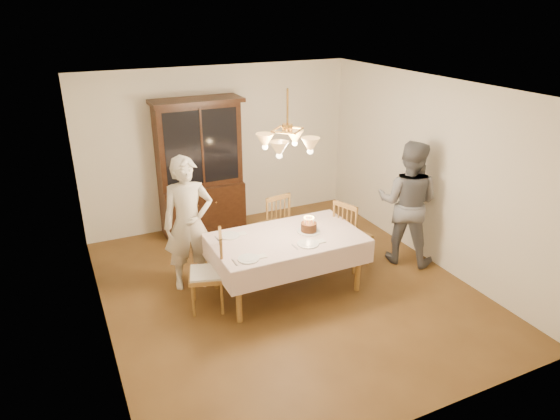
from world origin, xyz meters
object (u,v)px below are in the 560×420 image
dining_table (287,242)px  birthday_cake (309,228)px  china_hutch (200,170)px  chair_far_side (271,228)px  elderly_woman (188,224)px

dining_table → birthday_cake: (0.32, 0.02, 0.13)m
dining_table → china_hutch: (-0.43, 2.25, 0.36)m
birthday_cake → chair_far_side: bearing=96.2°
dining_table → elderly_woman: elderly_woman is taller
chair_far_side → birthday_cake: bearing=-83.8°
chair_far_side → elderly_woman: (-1.30, -0.32, 0.44)m
china_hutch → birthday_cake: size_ratio=7.20×
elderly_woman → chair_far_side: bearing=20.6°
chair_far_side → birthday_cake: 1.02m
birthday_cake → elderly_woman: bearing=156.2°
dining_table → chair_far_side: bearing=77.1°
dining_table → china_hutch: size_ratio=0.88×
dining_table → elderly_woman: (-1.08, 0.64, 0.20)m
elderly_woman → birthday_cake: elderly_woman is taller
birthday_cake → dining_table: bearing=-177.1°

